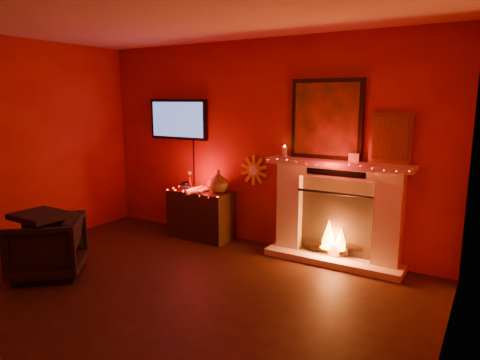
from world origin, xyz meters
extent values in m
plane|color=black|center=(0.00, 0.00, 0.00)|extent=(5.00, 5.00, 0.00)
plane|color=maroon|center=(0.00, 2.50, 1.35)|extent=(5.00, 0.00, 5.00)
plane|color=maroon|center=(2.50, 0.00, 1.35)|extent=(0.00, 5.00, 5.00)
cube|color=beige|center=(1.15, 2.30, 0.04)|extent=(1.65, 0.40, 0.08)
cube|color=beige|center=(0.55, 2.39, 0.55)|extent=(0.30, 0.22, 0.95)
cube|color=beige|center=(1.75, 2.39, 0.55)|extent=(0.30, 0.22, 0.95)
cube|color=beige|center=(1.15, 2.39, 1.10)|extent=(1.50, 0.22, 0.14)
cube|color=beige|center=(1.15, 2.33, 1.20)|extent=(1.72, 0.34, 0.06)
cube|color=#805F4B|center=(1.15, 2.45, 0.55)|extent=(0.90, 0.10, 0.95)
cube|color=black|center=(1.15, 2.27, 0.47)|extent=(0.90, 0.02, 0.78)
cylinder|color=black|center=(1.05, 2.36, 0.14)|extent=(0.55, 0.09, 0.09)
cylinder|color=black|center=(1.23, 2.38, 0.20)|extent=(0.51, 0.18, 0.08)
cone|color=orange|center=(1.07, 2.36, 0.33)|extent=(0.20, 0.20, 0.34)
cone|color=orange|center=(1.22, 2.37, 0.29)|extent=(0.16, 0.16, 0.26)
sphere|color=#FF3F07|center=(1.15, 2.36, 0.16)|extent=(0.18, 0.18, 0.18)
cube|color=black|center=(0.95, 2.46, 1.71)|extent=(0.88, 0.05, 0.95)
cube|color=#C9461A|center=(0.95, 2.44, 1.71)|extent=(0.78, 0.01, 0.85)
cube|color=#B47935|center=(1.70, 2.47, 1.51)|extent=(0.46, 0.04, 0.56)
cube|color=#A06F25|center=(1.70, 2.45, 1.51)|extent=(0.38, 0.01, 0.48)
cylinder|color=beige|center=(0.45, 2.38, 1.29)|extent=(0.07, 0.07, 0.12)
cube|color=white|center=(1.33, 2.36, 1.28)|extent=(0.12, 0.01, 0.10)
cube|color=black|center=(-1.30, 2.46, 1.65)|extent=(1.00, 0.06, 0.58)
cube|color=#4B68C1|center=(-1.30, 2.42, 1.65)|extent=(0.92, 0.01, 0.50)
cylinder|color=black|center=(-1.05, 2.47, 1.03)|extent=(0.02, 0.02, 0.66)
cylinder|color=gold|center=(-0.05, 2.48, 1.00)|extent=(0.20, 0.03, 0.20)
cylinder|color=white|center=(-0.05, 2.46, 1.00)|extent=(0.13, 0.01, 0.13)
cube|color=black|center=(-0.77, 2.26, 0.34)|extent=(0.89, 0.45, 0.68)
imported|color=brown|center=(-0.51, 2.30, 0.83)|extent=(0.29, 0.29, 0.30)
imported|color=black|center=(-1.04, 2.26, 0.73)|extent=(0.12, 0.12, 0.09)
cylinder|color=white|center=(-0.85, 2.19, 0.70)|extent=(0.05, 0.38, 0.05)
cylinder|color=white|center=(-0.72, 2.10, 0.70)|extent=(0.14, 0.38, 0.05)
cylinder|color=white|center=(-0.70, 2.21, 0.70)|extent=(0.19, 0.37, 0.05)
cube|color=#552218|center=(-0.97, 2.17, 0.69)|extent=(0.20, 0.14, 0.03)
cube|color=#1F2E4A|center=(-0.96, 2.18, 0.72)|extent=(0.17, 0.12, 0.02)
imported|color=black|center=(-1.43, 0.29, 0.34)|extent=(1.03, 1.02, 0.67)
camera|label=1|loc=(2.74, -2.45, 1.94)|focal=32.00mm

